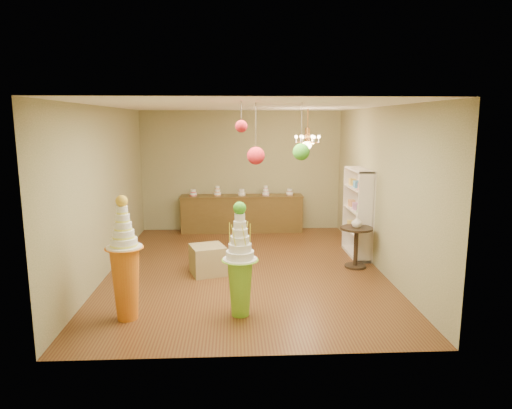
{
  "coord_description": "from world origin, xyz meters",
  "views": [
    {
      "loc": [
        -0.2,
        -8.23,
        2.74
      ],
      "look_at": [
        0.21,
        0.0,
        1.23
      ],
      "focal_mm": 32.0,
      "sensor_mm": 36.0,
      "label": 1
    }
  ],
  "objects_px": {
    "pedestal_green": "(240,272)",
    "sideboard": "(242,213)",
    "pedestal_orange": "(126,272)",
    "round_table": "(356,242)"
  },
  "relations": [
    {
      "from": "pedestal_green",
      "to": "sideboard",
      "type": "relative_size",
      "value": 0.54
    },
    {
      "from": "round_table",
      "to": "pedestal_green",
      "type": "bearing_deg",
      "value": -137.01
    },
    {
      "from": "pedestal_green",
      "to": "round_table",
      "type": "distance_m",
      "value": 3.04
    },
    {
      "from": "sideboard",
      "to": "round_table",
      "type": "bearing_deg",
      "value": -54.77
    },
    {
      "from": "pedestal_orange",
      "to": "sideboard",
      "type": "xyz_separation_m",
      "value": [
        1.71,
        5.09,
        -0.2
      ]
    },
    {
      "from": "pedestal_green",
      "to": "pedestal_orange",
      "type": "distance_m",
      "value": 1.59
    },
    {
      "from": "pedestal_green",
      "to": "sideboard",
      "type": "xyz_separation_m",
      "value": [
        0.12,
        5.04,
        -0.17
      ]
    },
    {
      "from": "pedestal_orange",
      "to": "pedestal_green",
      "type": "bearing_deg",
      "value": 1.54
    },
    {
      "from": "pedestal_green",
      "to": "sideboard",
      "type": "bearing_deg",
      "value": 88.63
    },
    {
      "from": "pedestal_orange",
      "to": "sideboard",
      "type": "distance_m",
      "value": 5.37
    }
  ]
}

